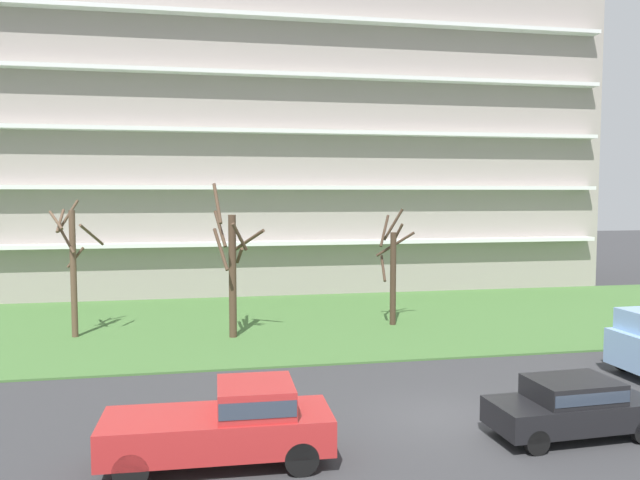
{
  "coord_description": "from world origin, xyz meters",
  "views": [
    {
      "loc": [
        -6.87,
        -16.82,
        6.48
      ],
      "look_at": [
        -2.54,
        6.0,
        4.74
      ],
      "focal_mm": 35.5,
      "sensor_mm": 36.0,
      "label": 1
    }
  ],
  "objects_px": {
    "tree_center": "(392,269)",
    "pickup_red_near_left": "(228,423)",
    "sedan_black_center_left": "(572,405)",
    "tree_far_left": "(73,264)",
    "tree_left": "(232,265)"
  },
  "relations": [
    {
      "from": "tree_center",
      "to": "pickup_red_near_left",
      "type": "bearing_deg",
      "value": -120.62
    },
    {
      "from": "sedan_black_center_left",
      "to": "tree_center",
      "type": "bearing_deg",
      "value": 89.12
    },
    {
      "from": "tree_center",
      "to": "pickup_red_near_left",
      "type": "height_order",
      "value": "tree_center"
    },
    {
      "from": "tree_center",
      "to": "pickup_red_near_left",
      "type": "xyz_separation_m",
      "value": [
        -8.55,
        -14.45,
        -1.78
      ]
    },
    {
      "from": "tree_center",
      "to": "tree_far_left",
      "type": "bearing_deg",
      "value": -179.96
    },
    {
      "from": "pickup_red_near_left",
      "to": "tree_left",
      "type": "bearing_deg",
      "value": 88.04
    },
    {
      "from": "tree_far_left",
      "to": "sedan_black_center_left",
      "type": "xyz_separation_m",
      "value": [
        15.17,
        -14.44,
        -2.46
      ]
    },
    {
      "from": "pickup_red_near_left",
      "to": "sedan_black_center_left",
      "type": "bearing_deg",
      "value": 1.41
    },
    {
      "from": "tree_left",
      "to": "sedan_black_center_left",
      "type": "relative_size",
      "value": 1.54
    },
    {
      "from": "tree_far_left",
      "to": "sedan_black_center_left",
      "type": "bearing_deg",
      "value": -43.58
    },
    {
      "from": "tree_left",
      "to": "sedan_black_center_left",
      "type": "xyz_separation_m",
      "value": [
        8.27,
        -13.09,
        -2.43
      ]
    },
    {
      "from": "tree_far_left",
      "to": "pickup_red_near_left",
      "type": "distance_m",
      "value": 15.86
    },
    {
      "from": "tree_far_left",
      "to": "pickup_red_near_left",
      "type": "height_order",
      "value": "tree_far_left"
    },
    {
      "from": "tree_center",
      "to": "tree_left",
      "type": "bearing_deg",
      "value": -170.14
    },
    {
      "from": "sedan_black_center_left",
      "to": "tree_far_left",
      "type": "bearing_deg",
      "value": 133.64
    }
  ]
}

